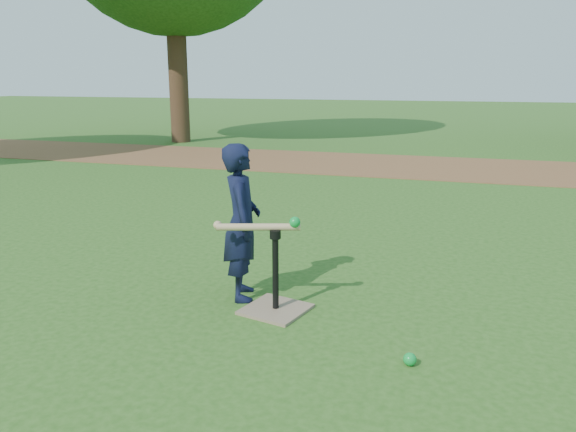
% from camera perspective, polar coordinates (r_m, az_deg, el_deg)
% --- Properties ---
extents(ground, '(80.00, 80.00, 0.00)m').
position_cam_1_polar(ground, '(4.09, -2.55, -10.25)').
color(ground, '#285116').
rests_on(ground, ground).
extents(dirt_strip, '(24.00, 3.00, 0.01)m').
position_cam_1_polar(dirt_strip, '(11.20, 10.81, 5.08)').
color(dirt_strip, brown).
rests_on(dirt_strip, ground).
extents(child, '(0.44, 0.52, 1.20)m').
position_cam_1_polar(child, '(4.29, -4.74, -0.63)').
color(child, black).
rests_on(child, ground).
extents(wiffle_ball_ground, '(0.08, 0.08, 0.08)m').
position_cam_1_polar(wiffle_ball_ground, '(3.53, 12.27, -14.03)').
color(wiffle_ball_ground, '#0D9735').
rests_on(wiffle_ball_ground, ground).
extents(batting_tee, '(0.52, 0.52, 0.61)m').
position_cam_1_polar(batting_tee, '(4.16, -1.27, -8.19)').
color(batting_tee, '#8A7158').
rests_on(batting_tee, ground).
extents(swing_action, '(0.63, 0.23, 0.11)m').
position_cam_1_polar(swing_action, '(4.01, -2.69, -1.00)').
color(swing_action, tan).
rests_on(swing_action, ground).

